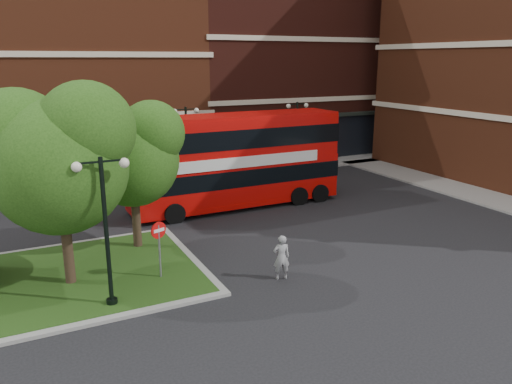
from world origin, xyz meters
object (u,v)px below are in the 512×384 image
woman (281,257)px  car_white (270,162)px  car_silver (170,176)px  bus (236,154)px

woman → car_white: bearing=-101.7°
car_silver → woman: bearing=179.4°
bus → car_silver: bearing=109.7°
car_silver → car_white: size_ratio=1.01×
woman → car_silver: size_ratio=0.40×
bus → car_white: bus is taller
woman → car_white: woman is taller
woman → car_silver: 14.85m
car_silver → bus: bearing=-159.2°
bus → car_silver: bus is taller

